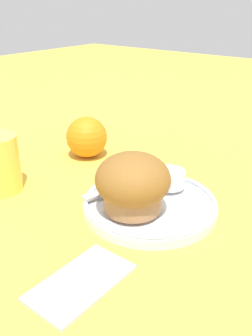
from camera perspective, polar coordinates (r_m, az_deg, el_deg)
ground_plane at (r=0.56m, az=3.15°, el=-5.48°), size 3.00×3.00×0.00m
plate at (r=0.54m, az=3.67°, el=-5.51°), size 0.19×0.19×0.02m
muffin at (r=0.49m, az=1.04°, el=-2.35°), size 0.10×0.10×0.08m
cream_ramekin at (r=0.57m, az=6.55°, el=-1.45°), size 0.05×0.05×0.02m
berry_pair at (r=0.55m, az=0.47°, el=-2.68°), size 0.03×0.02×0.02m
butter_knife at (r=0.57m, az=-0.21°, el=-2.46°), size 0.15×0.05×0.00m
orange_fruit at (r=0.71m, az=-6.01°, el=4.71°), size 0.08×0.08×0.08m
folded_napkin at (r=0.42m, az=-6.87°, el=-16.70°), size 0.12×0.06×0.01m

